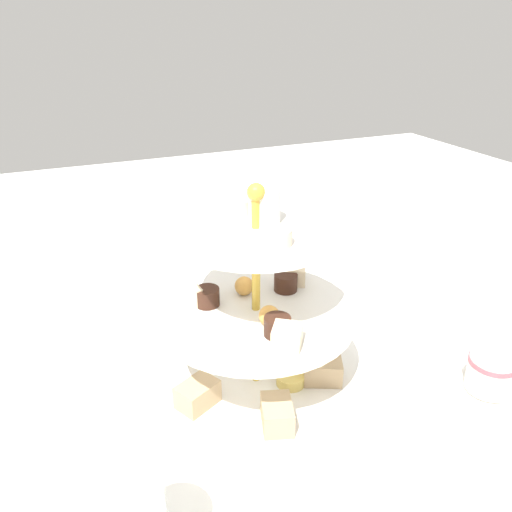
{
  "coord_description": "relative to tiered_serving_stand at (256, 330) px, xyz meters",
  "views": [
    {
      "loc": [
        -0.21,
        -0.48,
        0.43
      ],
      "look_at": [
        0.0,
        0.0,
        0.18
      ],
      "focal_mm": 35.78,
      "sensor_mm": 36.0,
      "label": 1
    }
  ],
  "objects": [
    {
      "name": "water_glass_short_left",
      "position": [
        0.28,
        0.03,
        -0.05
      ],
      "size": [
        0.06,
        0.06,
        0.07
      ],
      "primitive_type": "cylinder",
      "color": "silver",
      "rests_on": "ground_plane"
    },
    {
      "name": "tiered_serving_stand",
      "position": [
        0.0,
        0.0,
        0.0
      ],
      "size": [
        0.29,
        0.29,
        0.27
      ],
      "color": "white",
      "rests_on": "ground_plane"
    },
    {
      "name": "ground_plane",
      "position": [
        -0.0,
        0.0,
        -0.08
      ],
      "size": [
        2.4,
        2.4,
        0.0
      ],
      "primitive_type": "plane",
      "color": "white"
    },
    {
      "name": "teacup_with_saucer",
      "position": [
        0.26,
        -0.13,
        -0.06
      ],
      "size": [
        0.09,
        0.09,
        0.05
      ],
      "color": "white",
      "rests_on": "ground_plane"
    },
    {
      "name": "butter_knife_left",
      "position": [
        -0.27,
        0.19,
        -0.08
      ],
      "size": [
        0.12,
        0.13,
        0.0
      ],
      "primitive_type": "cube",
      "rotation": [
        0.0,
        0.0,
        3.97
      ],
      "color": "silver",
      "rests_on": "ground_plane"
    }
  ]
}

